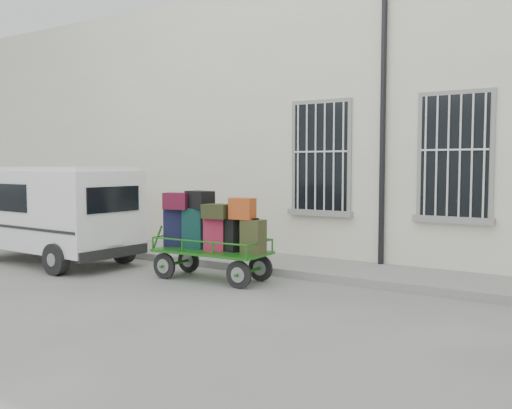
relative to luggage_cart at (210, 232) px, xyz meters
The scene contains 5 objects.
ground 1.68m from the luggage_cart, 18.88° to the right, with size 80.00×80.00×0.00m, color slate.
building 5.63m from the luggage_cart, 74.87° to the left, with size 24.00×5.15×6.00m.
sidewalk 2.34m from the luggage_cart, 51.90° to the left, with size 24.00×1.70×0.15m, color gray.
luggage_cart is the anchor object (origin of this frame).
van 3.99m from the luggage_cart, behind, with size 4.14×1.99×2.05m.
Camera 1 is at (4.98, -7.66, 2.09)m, focal length 40.00 mm.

